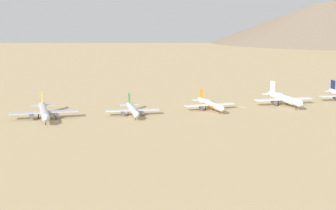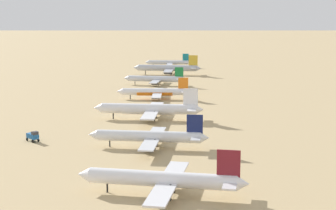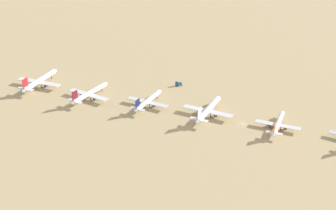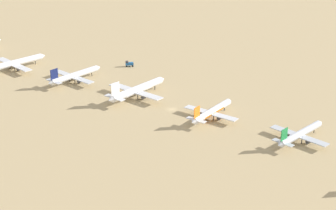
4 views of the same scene
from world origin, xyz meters
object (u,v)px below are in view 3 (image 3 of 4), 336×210
at_px(parked_jet_3, 278,124).
at_px(parked_jet_5, 148,101).
at_px(parked_jet_7, 40,81).
at_px(parked_jet_6, 89,93).
at_px(parked_jet_4, 208,110).
at_px(service_truck, 178,84).

distance_m(parked_jet_3, parked_jet_5, 99.38).
relative_size(parked_jet_5, parked_jet_7, 0.85).
distance_m(parked_jet_5, parked_jet_6, 48.65).
bearing_deg(parked_jet_5, parked_jet_3, -87.34).
bearing_deg(parked_jet_4, service_truck, 45.59).
height_order(parked_jet_4, service_truck, parked_jet_4).
xyz_separation_m(parked_jet_3, parked_jet_6, (-11.79, 147.40, 0.65)).
relative_size(parked_jet_4, parked_jet_6, 1.05).
distance_m(parked_jet_6, parked_jet_7, 51.21).
bearing_deg(parked_jet_7, parked_jet_5, -87.96).
distance_m(parked_jet_4, parked_jet_6, 96.45).
xyz_separation_m(parked_jet_4, service_truck, (39.20, 40.01, -2.48)).
distance_m(parked_jet_4, parked_jet_7, 147.09).
relative_size(parked_jet_5, parked_jet_6, 0.93).
relative_size(parked_jet_4, parked_jet_5, 1.13).
height_order(parked_jet_4, parked_jet_6, parked_jet_4).
bearing_deg(parked_jet_5, parked_jet_7, 92.04).
relative_size(parked_jet_4, service_truck, 8.69).
bearing_deg(parked_jet_7, service_truck, -66.52).
bearing_deg(parked_jet_4, parked_jet_6, 96.49).
relative_size(parked_jet_7, service_truck, 9.04).
height_order(parked_jet_5, service_truck, parked_jet_5).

